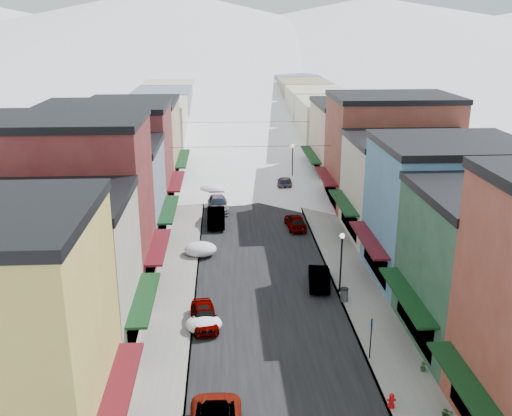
{
  "coord_description": "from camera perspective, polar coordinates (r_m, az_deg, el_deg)",
  "views": [
    {
      "loc": [
        -2.92,
        -17.37,
        18.35
      ],
      "look_at": [
        0.0,
        31.75,
        2.26
      ],
      "focal_mm": 40.0,
      "sensor_mm": 36.0,
      "label": 1
    }
  ],
  "objects": [
    {
      "name": "distant_blocks",
      "position": [
        101.43,
        -1.74,
        9.97
      ],
      "size": [
        34.0,
        55.0,
        8.0
      ],
      "color": "gray",
      "rests_on": "ground"
    },
    {
      "name": "parking_sign",
      "position": [
        33.37,
        11.43,
        -12.38
      ],
      "size": [
        0.07,
        0.34,
        2.52
      ],
      "color": "black",
      "rests_on": "sidewalk_right"
    },
    {
      "name": "road",
      "position": [
        79.57,
        -1.21,
        4.78
      ],
      "size": [
        10.0,
        160.0,
        0.01
      ],
      "primitive_type": "cube",
      "color": "black",
      "rests_on": "ground"
    },
    {
      "name": "car_dark_hatch",
      "position": [
        54.09,
        -4.03,
        -0.9
      ],
      "size": [
        1.7,
        4.7,
        1.54
      ],
      "primitive_type": "imported",
      "rotation": [
        0.0,
        0.0,
        0.01
      ],
      "color": "black",
      "rests_on": "ground"
    },
    {
      "name": "bldg_r_cream",
      "position": [
        52.07,
        15.34,
        2.03
      ],
      "size": [
        12.3,
        9.2,
        9.0
      ],
      "color": "#BEB598",
      "rests_on": "ground"
    },
    {
      "name": "car_gray_suv",
      "position": [
        53.21,
        3.97,
        -1.33
      ],
      "size": [
        1.86,
        4.09,
        1.36
      ],
      "primitive_type": "imported",
      "rotation": [
        0.0,
        0.0,
        3.21
      ],
      "color": "gray",
      "rests_on": "ground"
    },
    {
      "name": "sidewalk_right",
      "position": [
        80.07,
        3.53,
        4.88
      ],
      "size": [
        3.2,
        160.0,
        0.15
      ],
      "primitive_type": "cube",
      "color": "gray",
      "rests_on": "ground"
    },
    {
      "name": "trash_can",
      "position": [
        39.84,
        8.82,
        -8.55
      ],
      "size": [
        0.55,
        0.55,
        0.94
      ],
      "color": "#585A5D",
      "rests_on": "sidewalk_right"
    },
    {
      "name": "bldg_l_cream",
      "position": [
        34.39,
        -20.61,
        -6.41
      ],
      "size": [
        11.3,
        8.2,
        9.5
      ],
      "color": "#B4A591",
      "rests_on": "ground"
    },
    {
      "name": "bldg_r_green",
      "position": [
        36.15,
        23.49,
        -5.57
      ],
      "size": [
        11.3,
        9.2,
        9.5
      ],
      "color": "#224731",
      "rests_on": "ground"
    },
    {
      "name": "snow_pile_mid",
      "position": [
        47.31,
        -5.54,
        -4.1
      ],
      "size": [
        2.64,
        2.83,
        1.12
      ],
      "color": "white",
      "rests_on": "ground"
    },
    {
      "name": "car_lane_white",
      "position": [
        89.19,
        -0.79,
        6.67
      ],
      "size": [
        2.69,
        4.96,
        1.32
      ],
      "primitive_type": "imported",
      "rotation": [
        0.0,
        0.0,
        3.25
      ],
      "color": "white",
      "rests_on": "ground"
    },
    {
      "name": "car_green_sedan",
      "position": [
        42.02,
        6.32,
        -6.87
      ],
      "size": [
        1.96,
        4.33,
        1.38
      ],
      "primitive_type": "imported",
      "rotation": [
        0.0,
        0.0,
        3.02
      ],
      "color": "black",
      "rests_on": "ground"
    },
    {
      "name": "car_lane_silver",
      "position": [
        79.82,
        -1.93,
        5.29
      ],
      "size": [
        1.64,
        3.91,
        1.32
      ],
      "primitive_type": "imported",
      "rotation": [
        0.0,
        0.0,
        -0.02
      ],
      "color": "#AEB0B6",
      "rests_on": "ground"
    },
    {
      "name": "streetlamp_far",
      "position": [
        66.91,
        3.67,
        4.93
      ],
      "size": [
        0.39,
        0.39,
        4.73
      ],
      "color": "black",
      "rests_on": "sidewalk_right"
    },
    {
      "name": "planter_near",
      "position": [
        30.43,
        18.53,
        -18.96
      ],
      "size": [
        0.68,
        0.62,
        0.65
      ],
      "primitive_type": "imported",
      "rotation": [
        0.0,
        0.0,
        -0.2
      ],
      "color": "#31662E",
      "rests_on": "sidewalk_right"
    },
    {
      "name": "overhead_cables",
      "position": [
        66.06,
        -0.82,
        7.51
      ],
      "size": [
        16.4,
        15.04,
        0.04
      ],
      "color": "black",
      "rests_on": "ground"
    },
    {
      "name": "bldg_r_tan",
      "position": [
        69.64,
        10.11,
        6.57
      ],
      "size": [
        11.3,
        11.2,
        9.5
      ],
      "color": "tan",
      "rests_on": "ground"
    },
    {
      "name": "sidewalk_left",
      "position": [
        79.58,
        -5.98,
        4.73
      ],
      "size": [
        3.2,
        160.0,
        0.15
      ],
      "primitive_type": "cube",
      "color": "gray",
      "rests_on": "ground"
    },
    {
      "name": "bldg_l_brick_near",
      "position": [
        41.19,
        -18.4,
        0.08
      ],
      "size": [
        12.3,
        8.2,
        12.5
      ],
      "color": "maroon",
      "rests_on": "ground"
    },
    {
      "name": "curb_right",
      "position": [
        79.9,
        2.42,
        4.87
      ],
      "size": [
        0.1,
        160.0,
        0.15
      ],
      "primitive_type": "cube",
      "color": "slate",
      "rests_on": "ground"
    },
    {
      "name": "fire_hydrant",
      "position": [
        30.53,
        13.39,
        -18.24
      ],
      "size": [
        0.45,
        0.34,
        0.77
      ],
      "color": "red",
      "rests_on": "sidewalk_right"
    },
    {
      "name": "car_black_sedan",
      "position": [
        65.92,
        2.89,
        2.52
      ],
      "size": [
        2.26,
        4.72,
        1.33
      ],
      "primitive_type": "imported",
      "rotation": [
        0.0,
        0.0,
        3.05
      ],
      "color": "black",
      "rests_on": "ground"
    },
    {
      "name": "curb_left",
      "position": [
        79.53,
        -4.86,
        4.76
      ],
      "size": [
        0.1,
        160.0,
        0.15
      ],
      "primitive_type": "cube",
      "color": "slate",
      "rests_on": "ground"
    },
    {
      "name": "car_silver_wagon",
      "position": [
        58.16,
        -3.81,
        0.4
      ],
      "size": [
        2.3,
        4.94,
        1.4
      ],
      "primitive_type": "imported",
      "rotation": [
        0.0,
        0.0,
        0.07
      ],
      "color": "#9A9BA1",
      "rests_on": "ground"
    },
    {
      "name": "bldg_l_grayblue",
      "position": [
        49.47,
        -15.24,
        1.21
      ],
      "size": [
        11.3,
        9.2,
        9.0
      ],
      "color": "slate",
      "rests_on": "ground"
    },
    {
      "name": "bldg_l_brick_far",
      "position": [
        57.95,
        -14.58,
        4.72
      ],
      "size": [
        13.3,
        9.2,
        11.0
      ],
      "color": "maroon",
      "rests_on": "ground"
    },
    {
      "name": "snow_pile_near",
      "position": [
        36.38,
        -5.21,
        -11.43
      ],
      "size": [
        2.28,
        2.61,
        0.97
      ],
      "color": "white",
      "rests_on": "ground"
    },
    {
      "name": "bldg_r_blue",
      "position": [
        43.63,
        18.45,
        -0.32
      ],
      "size": [
        11.3,
        9.2,
        10.5
      ],
      "color": "teal",
      "rests_on": "ground"
    },
    {
      "name": "streetlamp_near",
      "position": [
        40.24,
        8.54,
        -4.68
      ],
      "size": [
        0.36,
        0.36,
        4.37
      ],
      "color": "black",
      "rests_on": "sidewalk_right"
    },
    {
      "name": "bldg_l_tan",
      "position": [
        67.5,
        -12.16,
        6.3
      ],
      "size": [
        11.3,
        11.2,
        10.0
      ],
      "color": "#9F8668",
      "rests_on": "ground"
    },
    {
      "name": "bldg_r_brick_far",
      "position": [
        60.24,
        13.25,
        5.56
      ],
      "size": [
        13.3,
        9.2,
        11.5
      ],
      "color": "maroon",
      "rests_on": "ground"
    },
    {
      "name": "planter_far",
      "position": [
        33.6,
        16.35,
        -14.98
      ],
      "size": [
        0.39,
        0.39,
        0.54
      ],
      "primitive_type": "imported",
      "rotation": [
        0.0,
        0.0,
        0.37
      ],
      "color": "#2F5326",
      "rests_on": "sidewalk_right"
    },
    {
      "name": "mountain_ridge",
      "position": [
        295.04,
        -6.93,
        17.21
      ],
      "size": [
        670.0,
        340.0,
        34.0
      ],
      "color": "silver",
      "rests_on": "ground"
    },
    {
      "name": "car_silver_sedan",
      "position": [
        36.83,
        -5.22,
        -10.67
      ],
      "size": [
        2.06,
        4.1,
        1.34
      ],
      "primitive_type": "imported",
      "rotation": [
        0.0,
        0.0,
        0.13
      ],
      "color": "#9A9DA2",
      "rests_on": "ground"
    },
    {
      "name": "snow_pile_far",
      "position": [
        64.03,
        -4.51,
        1.88
      ],
      "size": [
        2.57,
        2.78,
        1.09
      ],
      "color": "white",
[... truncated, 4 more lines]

